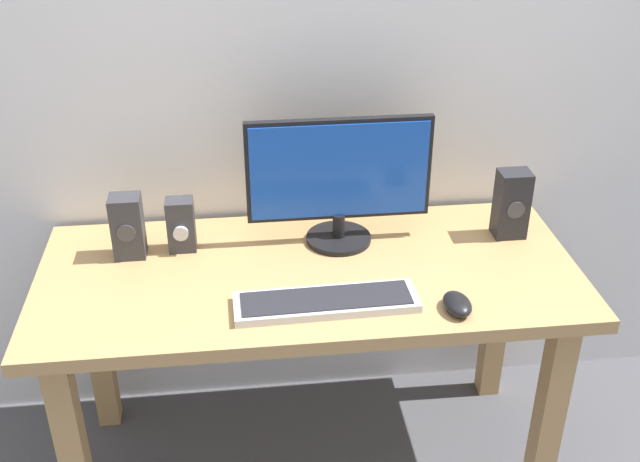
% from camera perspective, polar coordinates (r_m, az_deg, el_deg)
% --- Properties ---
extents(ground_plane, '(6.00, 6.00, 0.00)m').
position_cam_1_polar(ground_plane, '(2.57, -0.71, -16.21)').
color(ground_plane, '#4C4C51').
extents(desk, '(1.49, 0.66, 0.70)m').
position_cam_1_polar(desk, '(2.18, -0.81, -5.19)').
color(desk, tan).
rests_on(desk, ground_plane).
extents(monitor, '(0.53, 0.19, 0.38)m').
position_cam_1_polar(monitor, '(2.18, 1.41, 3.93)').
color(monitor, black).
rests_on(monitor, desk).
extents(keyboard_primary, '(0.48, 0.14, 0.03)m').
position_cam_1_polar(keyboard_primary, '(1.97, 0.46, -5.30)').
color(keyboard_primary, silver).
rests_on(keyboard_primary, desk).
extents(mouse, '(0.08, 0.11, 0.04)m').
position_cam_1_polar(mouse, '(1.98, 10.15, -5.36)').
color(mouse, black).
rests_on(mouse, desk).
extents(speaker_right, '(0.09, 0.08, 0.21)m').
position_cam_1_polar(speaker_right, '(2.31, 14.03, 1.96)').
color(speaker_right, '#232328').
rests_on(speaker_right, desk).
extents(speaker_left, '(0.09, 0.08, 0.19)m').
position_cam_1_polar(speaker_left, '(2.21, -14.09, 0.32)').
color(speaker_left, '#333338').
rests_on(speaker_left, desk).
extents(audio_controller, '(0.08, 0.07, 0.16)m').
position_cam_1_polar(audio_controller, '(2.22, -10.28, 0.44)').
color(audio_controller, '#333338').
rests_on(audio_controller, desk).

